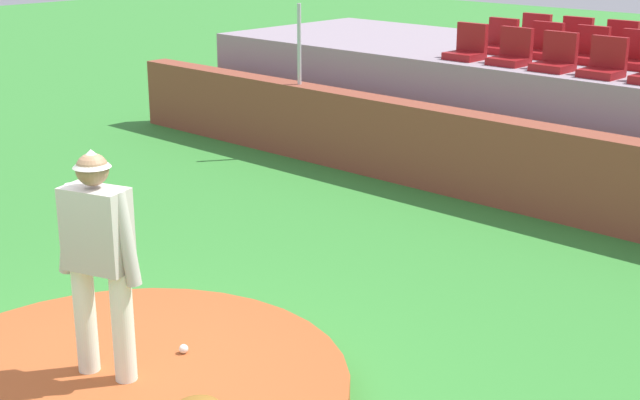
{
  "coord_description": "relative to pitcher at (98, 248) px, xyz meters",
  "views": [
    {
      "loc": [
        5.29,
        -3.43,
        3.56
      ],
      "look_at": [
        0.0,
        2.21,
        1.13
      ],
      "focal_mm": 51.29,
      "sensor_mm": 36.0,
      "label": 1
    }
  ],
  "objects": [
    {
      "name": "stadium_chair_16",
      "position": [
        -0.57,
        9.34,
        0.48
      ],
      "size": [
        0.48,
        0.44,
        0.5
      ],
      "rotation": [
        0.0,
        0.0,
        3.14
      ],
      "color": "maroon",
      "rests_on": "bleacher_platform"
    },
    {
      "name": "pitchers_mound",
      "position": [
        0.12,
        0.01,
        -1.14
      ],
      "size": [
        3.48,
        3.48,
        0.23
      ],
      "primitive_type": "cylinder",
      "color": "#A74F26",
      "rests_on": "ground_plane"
    },
    {
      "name": "brick_barrier",
      "position": [
        0.12,
        6.33,
        -0.7
      ],
      "size": [
        15.62,
        0.4,
        1.11
      ],
      "primitive_type": "cube",
      "color": "brown",
      "rests_on": "ground_plane"
    },
    {
      "name": "stadium_chair_7",
      "position": [
        -2.01,
        8.4,
        0.48
      ],
      "size": [
        0.48,
        0.44,
        0.5
      ],
      "rotation": [
        0.0,
        0.0,
        3.14
      ],
      "color": "maroon",
      "rests_on": "bleacher_platform"
    },
    {
      "name": "stadium_chair_3",
      "position": [
        0.13,
        7.49,
        0.48
      ],
      "size": [
        0.48,
        0.44,
        0.5
      ],
      "rotation": [
        0.0,
        0.0,
        3.14
      ],
      "color": "maroon",
      "rests_on": "bleacher_platform"
    },
    {
      "name": "bleacher_platform",
      "position": [
        0.12,
        8.73,
        -0.46
      ],
      "size": [
        13.88,
        3.47,
        1.58
      ],
      "primitive_type": "cube",
      "color": "gray",
      "rests_on": "ground_plane"
    },
    {
      "name": "fence_post_left",
      "position": [
        -4.16,
        6.33,
        0.46
      ],
      "size": [
        0.06,
        0.06,
        1.2
      ],
      "primitive_type": "cylinder",
      "color": "silver",
      "rests_on": "brick_barrier"
    },
    {
      "name": "pitcher",
      "position": [
        0.0,
        0.0,
        0.0
      ],
      "size": [
        0.72,
        0.39,
        1.76
      ],
      "rotation": [
        0.0,
        0.0,
        0.31
      ],
      "color": "white",
      "rests_on": "pitchers_mound"
    },
    {
      "name": "stadium_chair_2",
      "position": [
        -0.57,
        7.51,
        0.48
      ],
      "size": [
        0.48,
        0.44,
        0.5
      ],
      "rotation": [
        0.0,
        0.0,
        3.14
      ],
      "color": "maroon",
      "rests_on": "bleacher_platform"
    },
    {
      "name": "stadium_chair_8",
      "position": [
        -1.27,
        8.41,
        0.48
      ],
      "size": [
        0.48,
        0.44,
        0.5
      ],
      "rotation": [
        0.0,
        0.0,
        3.14
      ],
      "color": "maroon",
      "rests_on": "bleacher_platform"
    },
    {
      "name": "stadium_chair_0",
      "position": [
        -1.98,
        7.54,
        0.48
      ],
      "size": [
        0.48,
        0.44,
        0.5
      ],
      "rotation": [
        0.0,
        0.0,
        3.14
      ],
      "color": "maroon",
      "rests_on": "bleacher_platform"
    },
    {
      "name": "stadium_chair_14",
      "position": [
        -1.98,
        9.31,
        0.48
      ],
      "size": [
        0.48,
        0.44,
        0.5
      ],
      "rotation": [
        0.0,
        0.0,
        3.14
      ],
      "color": "maroon",
      "rests_on": "bleacher_platform"
    },
    {
      "name": "stadium_chair_1",
      "position": [
        -1.26,
        7.54,
        0.48
      ],
      "size": [
        0.48,
        0.44,
        0.5
      ],
      "rotation": [
        0.0,
        0.0,
        3.14
      ],
      "color": "maroon",
      "rests_on": "bleacher_platform"
    },
    {
      "name": "baseball",
      "position": [
        0.14,
        0.61,
        -0.98
      ],
      "size": [
        0.07,
        0.07,
        0.07
      ],
      "primitive_type": "sphere",
      "color": "white",
      "rests_on": "pitchers_mound"
    },
    {
      "name": "stadium_chair_9",
      "position": [
        -0.57,
        8.41,
        0.48
      ],
      "size": [
        0.48,
        0.44,
        0.5
      ],
      "rotation": [
        0.0,
        0.0,
        3.14
      ],
      "color": "maroon",
      "rests_on": "bleacher_platform"
    },
    {
      "name": "stadium_chair_10",
      "position": [
        0.1,
        8.43,
        0.48
      ],
      "size": [
        0.48,
        0.44,
        0.5
      ],
      "rotation": [
        0.0,
        0.0,
        3.14
      ],
      "color": "maroon",
      "rests_on": "bleacher_platform"
    },
    {
      "name": "stadium_chair_15",
      "position": [
        -1.28,
        9.32,
        0.48
      ],
      "size": [
        0.48,
        0.44,
        0.5
      ],
      "rotation": [
        0.0,
        0.0,
        3.14
      ],
      "color": "maroon",
      "rests_on": "bleacher_platform"
    }
  ]
}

